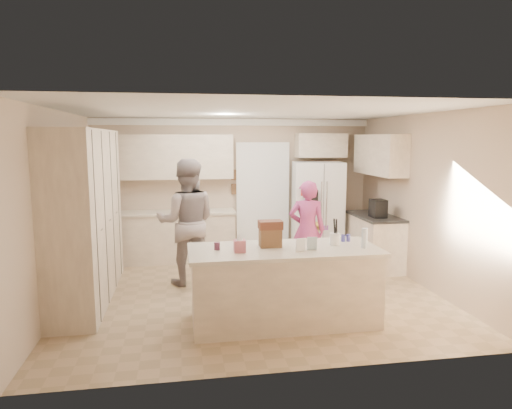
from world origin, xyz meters
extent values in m
cube|color=tan|center=(0.00, 0.00, -0.01)|extent=(5.20, 4.60, 0.02)
cube|color=white|center=(0.00, 0.00, 2.61)|extent=(5.20, 4.60, 0.02)
cube|color=#C6AC90|center=(0.00, 2.31, 1.30)|extent=(5.20, 0.02, 2.60)
cube|color=#C6AC90|center=(0.00, -2.31, 1.30)|extent=(5.20, 0.02, 2.60)
cube|color=#C6AC90|center=(-2.61, 0.00, 1.30)|extent=(0.02, 4.60, 2.60)
cube|color=#C6AC90|center=(2.61, 0.00, 1.30)|extent=(0.02, 4.60, 2.60)
cube|color=white|center=(0.00, 2.26, 2.53)|extent=(5.20, 0.08, 0.12)
cube|color=#F4DFC1|center=(-2.30, 0.20, 1.18)|extent=(0.60, 2.60, 2.35)
cube|color=#F4DFC1|center=(-1.15, 2.00, 0.44)|extent=(2.20, 0.60, 0.88)
cube|color=beige|center=(-1.15, 1.99, 0.90)|extent=(2.24, 0.63, 0.04)
cube|color=#F4DFC1|center=(-1.15, 2.12, 1.90)|extent=(2.20, 0.35, 0.80)
cube|color=black|center=(0.55, 2.28, 1.05)|extent=(0.90, 0.06, 2.10)
cube|color=white|center=(0.55, 2.24, 1.05)|extent=(1.02, 0.03, 2.22)
cube|color=brown|center=(0.02, 2.27, 1.55)|extent=(0.15, 0.02, 0.20)
cube|color=brown|center=(0.02, 2.27, 1.28)|extent=(0.15, 0.02, 0.20)
cube|color=white|center=(1.51, 1.81, 0.90)|extent=(0.99, 0.82, 1.80)
cube|color=gray|center=(1.51, 1.45, 0.90)|extent=(0.02, 0.02, 1.78)
cube|color=black|center=(1.29, 1.44, 1.15)|extent=(0.22, 0.03, 0.35)
cylinder|color=silver|center=(1.46, 1.44, 1.05)|extent=(0.02, 0.02, 0.85)
cylinder|color=silver|center=(1.56, 1.44, 1.05)|extent=(0.02, 0.02, 0.85)
cube|color=#F4DFC1|center=(1.65, 2.12, 2.10)|extent=(0.95, 0.35, 0.45)
cube|color=#F4DFC1|center=(2.30, 1.00, 0.44)|extent=(0.60, 1.20, 0.88)
cube|color=#2D2B28|center=(2.29, 1.00, 0.90)|extent=(0.63, 1.24, 0.04)
cube|color=#F4DFC1|center=(2.43, 1.20, 1.95)|extent=(0.35, 1.50, 0.70)
cube|color=black|center=(2.25, 0.80, 1.07)|extent=(0.22, 0.28, 0.30)
cube|color=#F4DFC1|center=(0.20, -1.10, 0.44)|extent=(2.20, 0.90, 0.88)
cube|color=beige|center=(0.20, -1.10, 0.90)|extent=(2.28, 0.96, 0.05)
cylinder|color=white|center=(0.85, -1.05, 1.00)|extent=(0.13, 0.13, 0.15)
cube|color=#C3626F|center=(-0.35, -1.20, 1.00)|extent=(0.13, 0.13, 0.14)
cone|color=white|center=(-0.35, -1.20, 1.10)|extent=(0.08, 0.08, 0.08)
cube|color=brown|center=(0.05, -1.00, 1.04)|extent=(0.26, 0.18, 0.22)
cube|color=#592D1E|center=(0.05, -1.00, 1.20)|extent=(0.28, 0.20, 0.10)
cylinder|color=#59263F|center=(-0.60, -1.05, 0.97)|extent=(0.07, 0.07, 0.09)
cube|color=white|center=(0.35, -1.30, 1.01)|extent=(0.12, 0.06, 0.16)
cube|color=silver|center=(0.50, -1.25, 1.01)|extent=(0.12, 0.05, 0.16)
cylinder|color=silver|center=(1.15, -1.25, 1.04)|extent=(0.07, 0.07, 0.24)
cylinder|color=#3D3B94|center=(1.02, -0.88, 0.97)|extent=(0.05, 0.05, 0.09)
cylinder|color=#3D3B94|center=(1.09, -0.88, 0.97)|extent=(0.05, 0.05, 0.09)
imported|color=gray|center=(-0.93, 0.63, 0.96)|extent=(0.98, 0.78, 1.93)
imported|color=#A63259|center=(0.96, 0.57, 0.79)|extent=(0.65, 0.50, 1.58)
camera|label=1|loc=(-1.01, -6.30, 2.22)|focal=32.00mm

